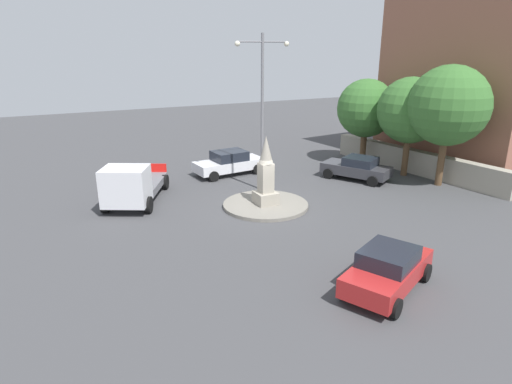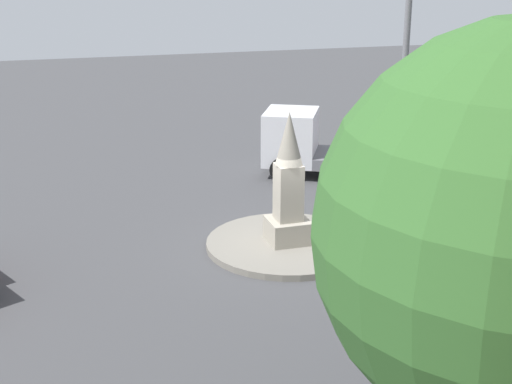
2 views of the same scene
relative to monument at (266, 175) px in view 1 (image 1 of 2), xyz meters
name	(u,v)px [view 1 (image 1 of 2)]	position (x,y,z in m)	size (l,w,h in m)	color
ground_plane	(266,206)	(0.00, 0.00, -1.69)	(80.00, 80.00, 0.00)	#424244
traffic_island	(266,205)	(0.00, 0.00, -1.60)	(4.37, 4.37, 0.17)	gray
monument	(266,175)	(0.00, 0.00, 0.00)	(1.07, 1.07, 3.52)	#9E9687
streetlamp	(262,100)	(-1.09, -2.56, 3.40)	(3.14, 0.28, 8.50)	slate
car_red_parked_left	(388,269)	(0.08, 9.00, -0.91)	(4.35, 3.29, 1.51)	#B22323
car_white_approaching	(229,163)	(-0.68, -6.35, -0.91)	(4.62, 2.36, 1.53)	silver
car_dark_grey_near_island	(357,168)	(-7.29, -1.84, -0.95)	(3.49, 4.41, 1.43)	#38383D
truck_white_passing	(132,186)	(6.07, -3.15, -0.61)	(4.35, 5.72, 2.26)	silver
stone_boundary_wall	(414,161)	(-11.59, -1.41, -0.94)	(12.93, 0.70, 1.50)	#9E9687
corner_building	(475,76)	(-16.90, -2.06, 4.27)	(9.96, 7.70, 11.92)	#935B47
tree_near_wall	(411,111)	(-10.60, -1.25, 2.42)	(4.03, 4.03, 6.13)	brown
tree_mid_cluster	(449,106)	(-10.91, 1.25, 2.97)	(4.52, 4.52, 6.93)	brown
tree_far_corner	(366,108)	(-10.17, -4.83, 2.14)	(3.93, 3.93, 5.80)	brown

